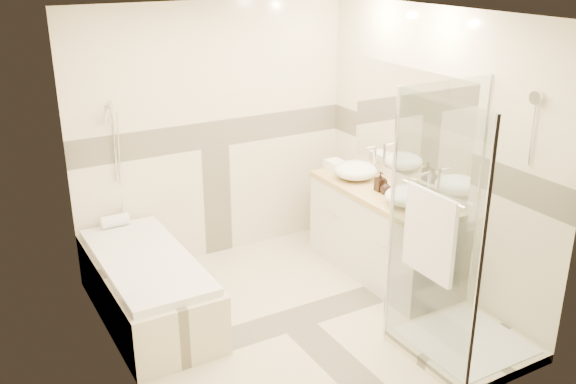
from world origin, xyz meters
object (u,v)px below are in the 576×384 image
vessel_sink_far (408,196)px  amenity_bottle_a (380,181)px  vessel_sink_near (355,170)px  vanity (380,233)px  shower_enclosure (453,292)px  amenity_bottle_b (386,187)px  bathtub (147,284)px

vessel_sink_far → amenity_bottle_a: 0.40m
vessel_sink_near → vessel_sink_far: vessel_sink_near is taller
vanity → vessel_sink_near: size_ratio=3.87×
shower_enclosure → amenity_bottle_b: shower_enclosure is taller
vanity → amenity_bottle_a: (-0.02, 0.02, 0.51)m
bathtub → amenity_bottle_a: amenity_bottle_a is taller
vessel_sink_near → amenity_bottle_a: bearing=-90.0°
vessel_sink_near → amenity_bottle_a: (0.00, -0.38, 0.01)m
amenity_bottle_a → amenity_bottle_b: (0.00, -0.09, -0.03)m
bathtub → vessel_sink_near: (2.13, 0.05, 0.63)m
vanity → amenity_bottle_a: size_ratio=8.95×
vessel_sink_near → amenity_bottle_b: vessel_sink_near is taller
amenity_bottle_b → amenity_bottle_a: bearing=90.0°
vanity → amenity_bottle_a: bearing=141.9°
bathtub → vessel_sink_near: 2.22m
bathtub → vanity: bearing=-9.2°
bathtub → vessel_sink_near: bearing=1.3°
shower_enclosure → vessel_sink_near: shower_enclosure is taller
shower_enclosure → vessel_sink_near: 1.75m
bathtub → shower_enclosure: bearing=-41.1°
vessel_sink_near → vessel_sink_far: (0.00, -0.78, -0.00)m
vessel_sink_near → vanity: bearing=-87.1°
vanity → vessel_sink_near: (-0.02, 0.40, 0.51)m
shower_enclosure → vessel_sink_far: (0.27, 0.89, 0.43)m
amenity_bottle_a → vessel_sink_far: bearing=-90.0°
vessel_sink_far → vessel_sink_near: bearing=90.0°
amenity_bottle_b → bathtub: bearing=168.9°
shower_enclosure → amenity_bottle_b: size_ratio=15.69×
shower_enclosure → vessel_sink_far: bearing=73.0°
vessel_sink_far → amenity_bottle_a: (0.00, 0.40, 0.01)m
vessel_sink_far → amenity_bottle_b: bearing=90.0°
shower_enclosure → amenity_bottle_a: bearing=78.0°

